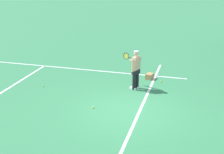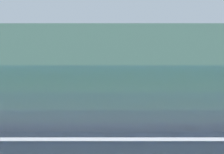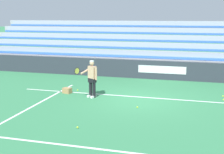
% 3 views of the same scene
% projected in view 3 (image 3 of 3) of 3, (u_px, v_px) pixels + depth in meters
% --- Properties ---
extents(ground_plane, '(160.00, 160.00, 0.00)m').
position_uv_depth(ground_plane, '(139.00, 100.00, 14.02)').
color(ground_plane, '#337A4C').
extents(court_baseline_white, '(12.00, 0.10, 0.01)m').
position_uv_depth(court_baseline_white, '(141.00, 97.00, 14.50)').
color(court_baseline_white, white).
rests_on(court_baseline_white, ground).
extents(court_sideline_white, '(0.10, 12.00, 0.01)m').
position_uv_depth(court_sideline_white, '(8.00, 120.00, 11.34)').
color(court_sideline_white, white).
rests_on(court_sideline_white, ground).
extents(court_service_line_white, '(8.22, 0.10, 0.01)m').
position_uv_depth(court_service_line_white, '(103.00, 150.00, 8.83)').
color(court_service_line_white, white).
rests_on(court_service_line_white, ground).
extents(back_wall_sponsor_board, '(26.43, 0.25, 1.10)m').
position_uv_depth(back_wall_sponsor_board, '(155.00, 70.00, 18.54)').
color(back_wall_sponsor_board, '#2D333D').
rests_on(back_wall_sponsor_board, ground).
extents(bleacher_stand, '(25.11, 4.00, 3.85)m').
position_uv_depth(bleacher_stand, '(161.00, 60.00, 20.98)').
color(bleacher_stand, '#9EA3A8').
rests_on(bleacher_stand, ground).
extents(tennis_player, '(0.86, 0.91, 1.71)m').
position_uv_depth(tennis_player, '(92.00, 78.00, 14.32)').
color(tennis_player, black).
rests_on(tennis_player, ground).
extents(ball_box_cardboard, '(0.46, 0.39, 0.26)m').
position_uv_depth(ball_box_cardboard, '(67.00, 90.00, 15.24)').
color(ball_box_cardboard, '#A87F51').
rests_on(ball_box_cardboard, ground).
extents(tennis_ball_midcourt, '(0.07, 0.07, 0.07)m').
position_uv_depth(tennis_ball_midcourt, '(78.00, 127.00, 10.49)').
color(tennis_ball_midcourt, '#CCE533').
rests_on(tennis_ball_midcourt, ground).
extents(tennis_ball_stray_back, '(0.07, 0.07, 0.07)m').
position_uv_depth(tennis_ball_stray_back, '(223.00, 100.00, 13.94)').
color(tennis_ball_stray_back, '#CCE533').
rests_on(tennis_ball_stray_back, ground).
extents(tennis_ball_by_box, '(0.07, 0.07, 0.07)m').
position_uv_depth(tennis_ball_by_box, '(223.00, 96.00, 14.58)').
color(tennis_ball_by_box, '#CCE533').
rests_on(tennis_ball_by_box, ground).
extents(tennis_ball_far_left, '(0.07, 0.07, 0.07)m').
position_uv_depth(tennis_ball_far_left, '(137.00, 107.00, 12.80)').
color(tennis_ball_far_left, '#CCE533').
rests_on(tennis_ball_far_left, ground).
extents(tennis_ball_toward_net, '(0.07, 0.07, 0.07)m').
position_uv_depth(tennis_ball_toward_net, '(78.00, 90.00, 15.72)').
color(tennis_ball_toward_net, '#CCE533').
rests_on(tennis_ball_toward_net, ground).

